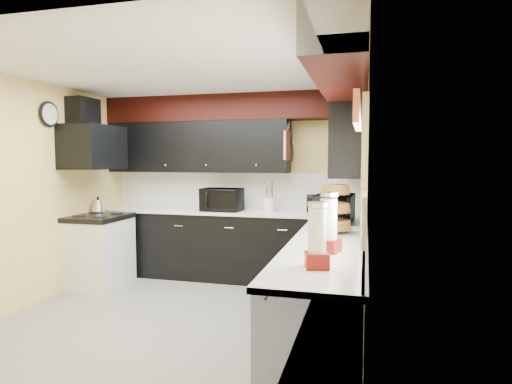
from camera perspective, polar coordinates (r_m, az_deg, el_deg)
ground at (r=4.66m, az=-9.55°, el=-16.13°), size 3.60×3.60×0.00m
wall_back at (r=6.07m, az=-2.78°, el=0.79°), size 3.60×0.06×2.50m
wall_right at (r=4.00m, az=14.47°, el=-1.20°), size 0.06×3.60×2.50m
wall_left at (r=5.38m, az=-27.53°, el=-0.16°), size 0.06×3.60×2.50m
ceiling at (r=4.46m, az=-9.97°, el=15.59°), size 3.60×3.60×0.06m
cab_back at (r=5.89m, az=-3.62°, el=-7.18°), size 3.60×0.60×0.90m
cab_right at (r=3.88m, az=9.68°, el=-13.38°), size 0.60×3.00×0.90m
counter_back at (r=5.81m, az=-3.64°, el=-2.64°), size 3.62×0.64×0.04m
counter_right at (r=3.76m, az=9.77°, el=-6.55°), size 0.64×3.02×0.04m
splash_back at (r=6.06m, az=-2.80°, el=0.22°), size 3.60×0.02×0.50m
splash_right at (r=4.01m, az=14.31°, el=-2.05°), size 0.02×3.60×0.50m
upper_back at (r=6.06m, az=-7.83°, el=5.95°), size 2.60×0.35×0.70m
upper_right at (r=4.89m, az=12.54°, el=6.28°), size 0.35×1.80×0.70m
soffit_back at (r=5.93m, az=-3.34°, el=11.11°), size 3.60×0.36×0.35m
soffit_right at (r=3.87m, az=12.03°, el=14.64°), size 0.36×3.24×0.35m
stove at (r=5.89m, az=-20.12°, el=-7.64°), size 0.60×0.75×0.86m
cooktop at (r=5.81m, az=-20.24°, el=-3.20°), size 0.62×0.77×0.06m
hood at (r=5.80m, az=-20.88°, el=5.58°), size 0.50×0.78×0.55m
hood_duct at (r=5.90m, az=-22.04°, el=9.61°), size 0.24×0.40×0.40m
window at (r=3.09m, az=14.30°, el=2.78°), size 0.03×0.86×0.96m
valance at (r=3.10m, az=13.41°, el=10.20°), size 0.04×0.88×0.20m
pan_top at (r=5.63m, az=4.50°, el=8.14°), size 0.03×0.22×0.40m
pan_mid at (r=5.49m, az=4.25°, el=5.62°), size 0.03×0.28×0.46m
pan_low at (r=5.75m, az=4.71°, el=5.27°), size 0.03×0.24×0.42m
cut_board at (r=5.37m, az=4.13°, el=6.19°), size 0.03×0.26×0.35m
baskets at (r=4.07m, az=10.51°, el=-2.03°), size 0.27×0.27×0.50m
clock at (r=5.56m, az=-25.88°, el=9.32°), size 0.03×0.30×0.30m
deco_plate at (r=3.69m, az=14.30°, el=13.94°), size 0.03×0.24×0.24m
toaster_oven at (r=5.74m, az=-4.60°, el=-1.02°), size 0.53×0.45×0.30m
microwave at (r=4.76m, az=10.42°, el=-2.15°), size 0.43×0.59×0.31m
utensil_crock at (r=5.65m, az=1.78°, el=-1.72°), size 0.21×0.21×0.18m
knife_block at (r=5.61m, az=7.27°, el=-1.60°), size 0.11×0.15×0.22m
kettle at (r=6.11m, az=-20.32°, el=-1.79°), size 0.20×0.20×0.16m
dispenser_a at (r=3.22m, az=9.65°, el=-4.16°), size 0.20×0.20×0.43m
dispenser_b at (r=2.74m, az=8.14°, el=-5.99°), size 0.18×0.18×0.40m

